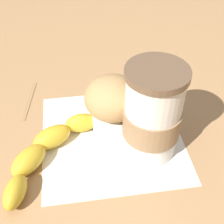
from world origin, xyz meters
The scene contains 6 objects.
ground_plane centered at (0.00, 0.00, 0.00)m, with size 3.00×3.00×0.00m, color #A87C51.
paper_napkin centered at (0.00, 0.00, 0.00)m, with size 0.23×0.23×0.00m, color white.
coffee_cup centered at (-0.06, 0.02, 0.07)m, with size 0.09×0.09×0.15m.
muffin centered at (0.00, -0.02, 0.06)m, with size 0.09×0.09×0.10m.
banana centered at (0.10, 0.05, 0.02)m, with size 0.13×0.19×0.03m.
wooden_stirrer centered at (0.16, -0.08, 0.00)m, with size 0.11×0.01×0.00m, color #9E7547.
Camera 1 is at (-0.02, 0.35, 0.38)m, focal length 50.00 mm.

